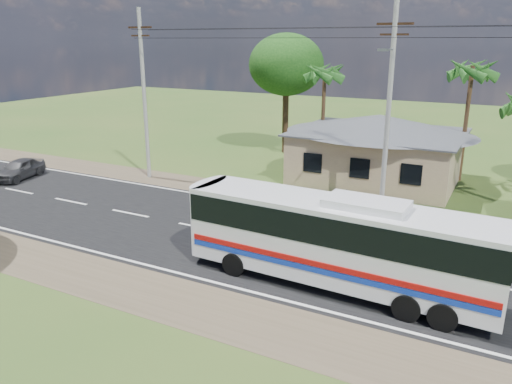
{
  "coord_description": "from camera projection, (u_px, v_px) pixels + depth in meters",
  "views": [
    {
      "loc": [
        8.92,
        -19.44,
        9.06
      ],
      "look_at": [
        -1.81,
        1.0,
        1.99
      ],
      "focal_mm": 35.0,
      "sensor_mm": 36.0,
      "label": 1
    }
  ],
  "objects": [
    {
      "name": "ground",
      "position": [
        281.0,
        244.0,
        23.08
      ],
      "size": [
        120.0,
        120.0,
        0.0
      ],
      "primitive_type": "plane",
      "color": "#2D4D1B",
      "rests_on": "ground"
    },
    {
      "name": "road",
      "position": [
        281.0,
        244.0,
        23.08
      ],
      "size": [
        120.0,
        16.0,
        0.03
      ],
      "color": "black",
      "rests_on": "ground"
    },
    {
      "name": "utility_poles",
      "position": [
        382.0,
        106.0,
        25.7
      ],
      "size": [
        32.8,
        2.22,
        11.0
      ],
      "color": "#9E9E99",
      "rests_on": "ground"
    },
    {
      "name": "palm_mid",
      "position": [
        472.0,
        71.0,
        31.44
      ],
      "size": [
        2.8,
        2.8,
        8.2
      ],
      "color": "#47301E",
      "rests_on": "ground"
    },
    {
      "name": "small_car",
      "position": [
        19.0,
        169.0,
        33.76
      ],
      "size": [
        2.51,
        4.24,
        1.35
      ],
      "primitive_type": "imported",
      "rotation": [
        0.0,
        0.0,
        0.24
      ],
      "color": "#2C2C2E",
      "rests_on": "ground"
    },
    {
      "name": "house",
      "position": [
        378.0,
        141.0,
        32.87
      ],
      "size": [
        12.4,
        10.0,
        5.0
      ],
      "color": "tan",
      "rests_on": "ground"
    },
    {
      "name": "coach_bus",
      "position": [
        339.0,
        236.0,
        18.5
      ],
      "size": [
        11.81,
        2.9,
        3.64
      ],
      "rotation": [
        0.0,
        0.0,
        -0.04
      ],
      "color": "silver",
      "rests_on": "ground"
    },
    {
      "name": "tree_behind_house",
      "position": [
        286.0,
        65.0,
        39.79
      ],
      "size": [
        6.0,
        6.0,
        9.61
      ],
      "color": "#47301E",
      "rests_on": "ground"
    },
    {
      "name": "palm_far",
      "position": [
        325.0,
        74.0,
        36.45
      ],
      "size": [
        2.8,
        2.8,
        7.7
      ],
      "color": "#47301E",
      "rests_on": "ground"
    },
    {
      "name": "motorcycle",
      "position": [
        338.0,
        196.0,
        28.79
      ],
      "size": [
        1.62,
        0.66,
        0.83
      ],
      "primitive_type": "imported",
      "rotation": [
        0.0,
        0.0,
        1.5
      ],
      "color": "black",
      "rests_on": "ground"
    }
  ]
}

